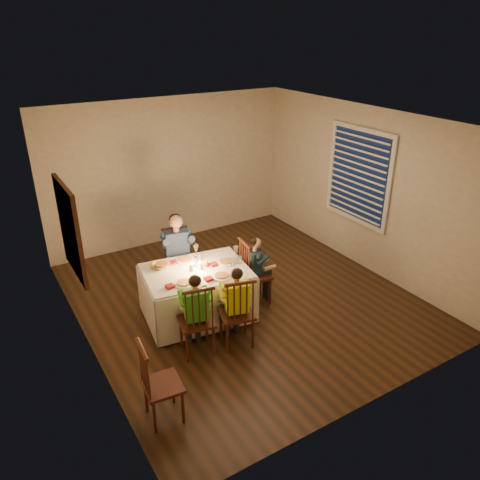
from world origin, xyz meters
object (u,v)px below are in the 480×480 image
dining_table (197,284)px  chair_near_left (198,351)px  adult (180,291)px  child_yellow (237,342)px  chair_near_right (237,342)px  child_teal (255,301)px  chair_extra (165,416)px  serving_bowl (162,266)px  child_green (198,351)px  chair_end (255,301)px  chair_adult (180,291)px

dining_table → chair_near_left: (-0.34, -0.68, -0.52)m
adult → child_yellow: bearing=-74.6°
chair_near_right → child_teal: bearing=-121.5°
child_teal → chair_extra: bearing=132.3°
chair_near_left → child_yellow: (0.50, -0.11, 0.00)m
chair_near_left → serving_bowl: (-0.02, 0.97, 0.76)m
dining_table → chair_extra: (-1.11, -1.46, -0.52)m
chair_extra → child_green: (0.77, 0.78, 0.00)m
chair_near_right → chair_extra: chair_near_right is taller
adult → child_green: bearing=-93.9°
serving_bowl → child_teal: bearing=-16.6°
chair_end → child_green: size_ratio=0.91×
chair_near_left → child_green: 0.00m
chair_extra → serving_bowl: size_ratio=4.11×
dining_table → chair_near_left: size_ratio=1.54×
dining_table → chair_end: dining_table is taller
child_teal → serving_bowl: size_ratio=4.44×
dining_table → serving_bowl: serving_bowl is taller
adult → chair_adult: bearing=0.0°
chair_near_left → chair_extra: size_ratio=1.05×
chair_extra → child_teal: (2.01, 1.37, 0.00)m
child_yellow → chair_end: bearing=-121.5°
adult → chair_extra: bearing=-105.9°
chair_extra → child_green: bearing=-39.0°
serving_bowl → chair_extra: bearing=-113.2°
chair_end → child_yellow: 1.02m
chair_extra → chair_end: bearing=-50.2°
chair_adult → child_teal: child_teal is taller
chair_end → child_teal: bearing=-82.0°
chair_extra → adult: (1.19, 2.21, 0.00)m
chair_near_right → serving_bowl: (-0.52, 1.08, 0.76)m
chair_extra → child_yellow: bearing=-56.6°
dining_table → chair_adult: (0.07, 0.75, -0.52)m
dining_table → chair_near_right: bearing=-71.0°
chair_near_right → chair_adult: bearing=-71.8°
chair_adult → serving_bowl: serving_bowl is taller
child_teal → serving_bowl: bearing=81.4°
child_yellow → chair_near_right: bearing=105.1°
child_teal → dining_table: bearing=92.2°
dining_table → child_green: 0.92m
dining_table → chair_adult: size_ratio=1.54×
child_yellow → serving_bowl: 1.42m
chair_end → adult: 1.18m
child_teal → serving_bowl: 1.52m
child_green → child_teal: 1.37m
child_green → chair_near_left: bearing=-0.0°
child_green → child_teal: size_ratio=1.07×
dining_table → chair_near_right: 0.96m
chair_near_left → child_green: bearing=-0.0°
chair_adult → child_yellow: size_ratio=0.91×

